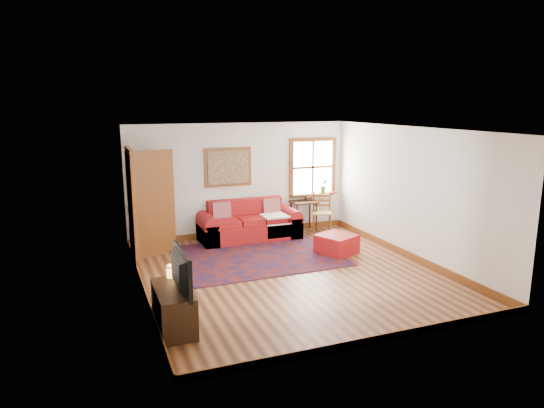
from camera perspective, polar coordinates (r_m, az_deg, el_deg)
name	(u,v)px	position (r m, az deg, el deg)	size (l,w,h in m)	color
ground	(289,273)	(8.59, 2.06, -8.11)	(5.50, 5.50, 0.00)	#482413
room_envelope	(290,180)	(8.19, 2.11, 2.85)	(5.04, 5.54, 2.52)	silver
window	(314,173)	(11.39, 4.98, 3.65)	(1.18, 0.20, 1.38)	white
doorway	(145,203)	(9.43, -14.72, 0.07)	(0.89, 1.08, 2.14)	black
framed_artwork	(228,167)	(10.62, -5.19, 4.34)	(1.05, 0.07, 0.85)	brown
persian_rug	(257,256)	(9.48, -1.82, -6.11)	(3.04, 2.44, 0.02)	#57150C
red_leather_sofa	(249,226)	(10.60, -2.72, -2.64)	(2.17, 0.89, 0.85)	maroon
red_ottoman	(337,244)	(9.69, 7.62, -4.69)	(0.66, 0.66, 0.38)	maroon
side_table	(304,206)	(11.21, 3.75, -0.28)	(0.58, 0.44, 0.70)	#331F11
ladder_back_chair	(322,211)	(11.18, 5.88, -0.77)	(0.57, 0.56, 0.93)	tan
media_cabinet	(174,308)	(6.65, -11.51, -11.94)	(0.45, 1.00, 0.55)	#331F11
television	(175,271)	(6.34, -11.34, -7.77)	(0.96, 0.13, 0.56)	black
candle_hurricane	(171,272)	(6.91, -11.83, -7.80)	(0.12, 0.12, 0.18)	silver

